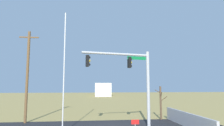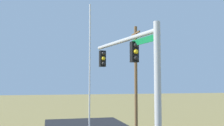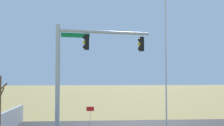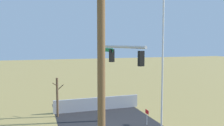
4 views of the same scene
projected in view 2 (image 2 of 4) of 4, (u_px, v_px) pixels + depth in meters
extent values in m
cylinder|color=#B2B5BA|center=(158.00, 105.00, 10.16)|extent=(0.28, 0.28, 6.67)
cylinder|color=#B2B5BA|center=(122.00, 41.00, 13.09)|extent=(5.93, 1.39, 0.20)
cube|color=#0F7238|center=(143.00, 41.00, 11.34)|extent=(1.77, 0.39, 0.28)
cube|color=black|center=(134.00, 52.00, 11.96)|extent=(0.31, 0.40, 0.96)
sphere|color=black|center=(136.00, 45.00, 11.85)|extent=(0.22, 0.22, 0.22)
sphere|color=yellow|center=(136.00, 52.00, 11.82)|extent=(0.22, 0.22, 0.22)
sphere|color=black|center=(136.00, 58.00, 11.80)|extent=(0.22, 0.22, 0.22)
cube|color=black|center=(102.00, 59.00, 15.31)|extent=(0.31, 0.40, 0.96)
sphere|color=black|center=(103.00, 53.00, 15.20)|extent=(0.22, 0.22, 0.22)
sphere|color=yellow|center=(103.00, 59.00, 15.18)|extent=(0.22, 0.22, 0.22)
sphere|color=black|center=(103.00, 64.00, 15.15)|extent=(0.22, 0.22, 0.22)
cylinder|color=silver|center=(90.00, 75.00, 16.87)|extent=(0.10, 0.10, 9.44)
cylinder|color=brown|center=(136.00, 79.00, 22.01)|extent=(0.26, 0.26, 9.06)
cube|color=brown|center=(136.00, 33.00, 22.31)|extent=(1.90, 0.12, 0.12)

